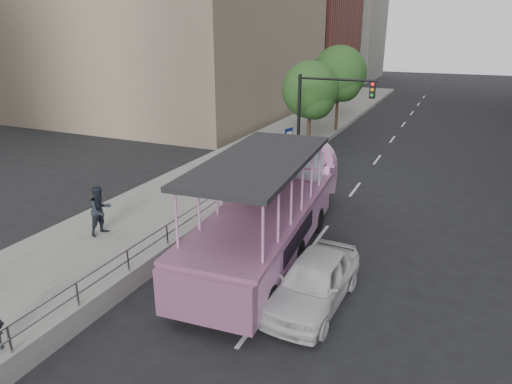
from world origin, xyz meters
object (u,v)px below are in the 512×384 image
Objects in this scene: parking_sign at (288,148)px; street_tree_near at (311,92)px; traffic_signal at (320,107)px; duck_boat at (274,210)px; street_tree_far at (340,76)px; car at (314,281)px; pedestrian_mid at (100,210)px.

parking_sign is 6.33m from street_tree_near.
street_tree_near is (-1.60, 3.43, 0.32)m from traffic_signal.
parking_sign is 0.53× the size of traffic_signal.
duck_boat is 19.72m from street_tree_far.
parking_sign is (-4.68, 10.42, 1.00)m from car.
car is 11.46m from parking_sign.
street_tree_far is (-0.55, 11.93, 2.57)m from parking_sign.
duck_boat is 7.71m from parking_sign.
street_tree_far is (0.20, 6.00, 0.49)m from street_tree_near.
duck_boat is at bearing -57.89° from pedestrian_mid.
car is at bearing -84.16° from pedestrian_mid.
car is 13.75m from traffic_signal.
traffic_signal reaches higher than pedestrian_mid.
street_tree_near is at bearing 114.98° from traffic_signal.
duck_boat reaches higher than parking_sign.
parking_sign is at bearing -9.91° from pedestrian_mid.
street_tree_far reaches higher than car.
car is (2.47, -3.04, -0.63)m from duck_boat.
duck_boat is at bearing -82.11° from traffic_signal.
street_tree_far is at bearing 98.43° from traffic_signal.
street_tree_far is at bearing 98.16° from duck_boat.
car is at bearing -73.46° from traffic_signal.
pedestrian_mid is (-8.37, 0.76, 0.49)m from car.
car is 2.34× the size of pedestrian_mid.
street_tree_far reaches higher than parking_sign.
parking_sign is (3.69, 9.66, 0.51)m from pedestrian_mid.
traffic_signal is at bearing -81.57° from street_tree_far.
traffic_signal is 3.80m from street_tree_near.
pedestrian_mid is 13.17m from traffic_signal.
traffic_signal is (-1.37, 9.88, 2.13)m from duck_boat.
parking_sign is 0.43× the size of street_tree_far.
duck_boat is 1.98× the size of street_tree_near.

